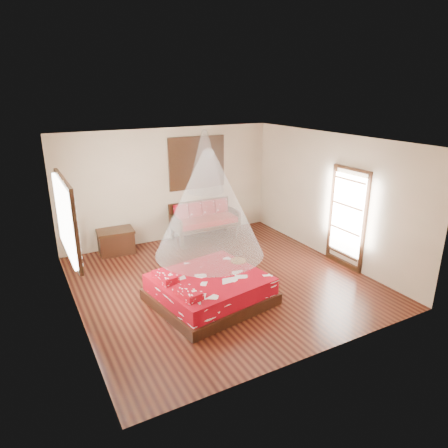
{
  "coord_description": "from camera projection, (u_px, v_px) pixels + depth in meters",
  "views": [
    {
      "loc": [
        -3.42,
        -6.42,
        3.71
      ],
      "look_at": [
        0.13,
        0.12,
        1.15
      ],
      "focal_mm": 32.0,
      "sensor_mm": 36.0,
      "label": 1
    }
  ],
  "objects": [
    {
      "name": "bed",
      "position": [
        209.0,
        289.0,
        7.2
      ],
      "size": [
        2.19,
        2.04,
        0.63
      ],
      "rotation": [
        0.0,
        0.0,
        0.17
      ],
      "color": "black",
      "rests_on": "floor"
    },
    {
      "name": "wine_tray",
      "position": [
        238.0,
        258.0,
        7.73
      ],
      "size": [
        0.3,
        0.3,
        0.23
      ],
      "rotation": [
        0.0,
        0.0,
        0.08
      ],
      "color": "brown",
      "rests_on": "bed"
    },
    {
      "name": "room",
      "position": [
        221.0,
        215.0,
        7.63
      ],
      "size": [
        5.54,
        5.54,
        2.84
      ],
      "color": "black",
      "rests_on": "ground"
    },
    {
      "name": "daybed",
      "position": [
        204.0,
        218.0,
        10.24
      ],
      "size": [
        1.69,
        0.75,
        0.94
      ],
      "color": "black",
      "rests_on": "floor"
    },
    {
      "name": "storage_chest",
      "position": [
        116.0,
        241.0,
        9.36
      ],
      "size": [
        0.87,
        0.66,
        0.57
      ],
      "rotation": [
        0.0,
        0.0,
        -0.07
      ],
      "color": "black",
      "rests_on": "floor"
    },
    {
      "name": "mosquito_net_daybed",
      "position": [
        205.0,
        162.0,
        9.65
      ],
      "size": [
        0.91,
        0.91,
        1.5
      ],
      "primitive_type": "cone",
      "color": "white",
      "rests_on": "ceiling"
    },
    {
      "name": "mosquito_net_main",
      "position": [
        209.0,
        204.0,
        6.69
      ],
      "size": [
        1.89,
        1.89,
        1.8
      ],
      "primitive_type": "cone",
      "color": "white",
      "rests_on": "ceiling"
    },
    {
      "name": "window_left",
      "position": [
        68.0,
        218.0,
        6.48
      ],
      "size": [
        0.1,
        1.74,
        1.34
      ],
      "color": "black",
      "rests_on": "wall_left"
    },
    {
      "name": "glazed_door",
      "position": [
        347.0,
        218.0,
        8.47
      ],
      "size": [
        0.08,
        1.02,
        2.16
      ],
      "color": "black",
      "rests_on": "floor"
    },
    {
      "name": "shutter_panel",
      "position": [
        197.0,
        163.0,
        10.07
      ],
      "size": [
        1.52,
        0.06,
        1.32
      ],
      "color": "black",
      "rests_on": "wall_back"
    }
  ]
}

